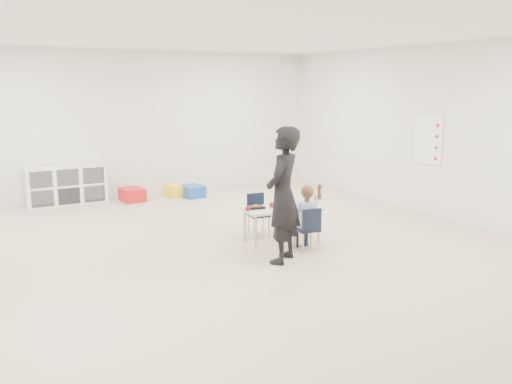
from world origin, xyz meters
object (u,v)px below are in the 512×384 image
table (282,224)px  adult (283,195)px  cubby_shelf (66,185)px  chair_near (307,229)px  child (308,216)px

table → adult: size_ratio=0.67×
cubby_shelf → adult: adult is taller
table → chair_near: 0.51m
child → adult: bearing=-148.8°
chair_near → child: (0.00, 0.00, 0.17)m
chair_near → cubby_shelf: size_ratio=0.42×
child → adult: 0.69m
cubby_shelf → adult: (1.72, -4.68, 0.49)m
child → cubby_shelf: size_ratio=0.66×
chair_near → child: size_ratio=0.63×
table → cubby_shelf: bearing=126.2°
child → cubby_shelf: bearing=124.2°
chair_near → adult: adult is taller
table → child: size_ratio=1.22×
cubby_shelf → adult: size_ratio=0.84×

